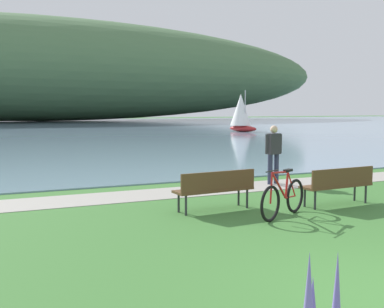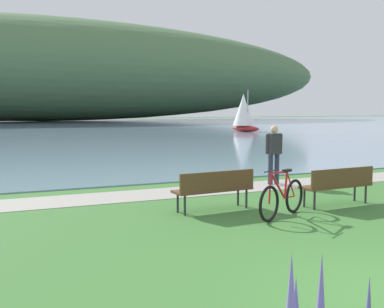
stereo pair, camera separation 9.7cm
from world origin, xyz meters
name	(u,v)px [view 1 (the left image)]	position (x,y,z in m)	size (l,w,h in m)	color
bay_water	(32,128)	(0.00, 49.07, 0.02)	(180.00, 80.00, 0.04)	#7A99B2
distant_hillside	(39,70)	(3.77, 76.97, 8.45)	(105.23, 28.00, 16.82)	#4C7047
shoreline_path	(176,192)	(0.00, 7.55, 0.01)	(60.00, 1.50, 0.01)	#A39E93
park_bench_near_camera	(339,183)	(2.78, 4.56, 0.52)	(1.83, 0.58, 0.88)	brown
park_bench_further_along	(216,187)	(-0.02, 5.20, 0.52)	(1.83, 0.62, 0.88)	brown
bicycle_leaning_near_bench	(283,198)	(0.98, 4.12, 0.40)	(1.60, 0.87, 1.01)	black
person_at_shoreline	(274,151)	(3.10, 7.69, 0.98)	(0.60, 0.27, 1.71)	#282D47
sailboat_nearest_to_shore	(241,112)	(17.03, 33.99, 1.82)	(2.37, 3.34, 3.78)	#B22323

